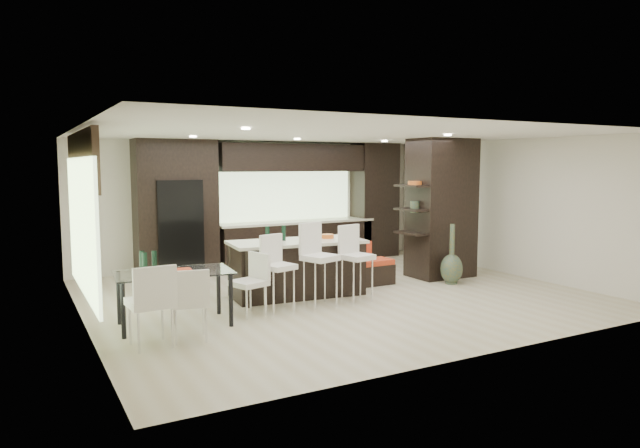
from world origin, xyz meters
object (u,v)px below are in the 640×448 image
stool_mid (320,273)px  chair_near (190,307)px  floor_vase (452,254)px  chair_end (249,287)px  stool_right (357,271)px  bench (362,273)px  chair_far (151,308)px  kitchen_island (297,268)px  dining_table (175,299)px  stool_left (279,280)px

stool_mid → chair_near: size_ratio=1.22×
floor_vase → chair_end: 4.13m
stool_right → chair_near: (-2.96, -0.77, -0.07)m
bench → floor_vase: bearing=-24.6°
chair_far → stool_right: bearing=9.5°
floor_vase → bench: bearing=156.6°
kitchen_island → dining_table: size_ratio=1.44×
floor_vase → chair_far: (-5.69, -1.06, -0.09)m
stool_left → chair_far: chair_far is taller
chair_far → chair_end: (1.57, 0.77, -0.05)m
chair_near → chair_far: (-0.49, -0.02, 0.04)m
stool_left → chair_far: 2.22m
bench → chair_end: 2.76m
chair_near → stool_mid: bearing=29.9°
kitchen_island → dining_table: 2.42m
stool_mid → chair_end: (-1.19, -0.00, -0.11)m
stool_mid → stool_right: size_ratio=1.06×
kitchen_island → stool_right: 1.06m
chair_far → dining_table: bearing=54.4°
stool_mid → floor_vase: 2.94m
chair_end → stool_mid: bearing=-107.0°
floor_vase → chair_near: floor_vase is taller
stool_mid → chair_far: stool_mid is taller
chair_far → chair_end: 1.75m
dining_table → chair_near: 0.75m
kitchen_island → stool_left: 1.05m
floor_vase → chair_far: floor_vase is taller
stool_left → bench: bearing=8.6°
stool_left → kitchen_island: bearing=33.3°
dining_table → chair_near: chair_near is taller
stool_left → dining_table: stool_left is taller
stool_right → bench: size_ratio=0.82×
stool_left → stool_mid: size_ratio=0.89×
kitchen_island → dining_table: kitchen_island is taller
floor_vase → chair_end: size_ratio=1.33×
bench → chair_near: (-3.66, -1.71, 0.20)m
stool_left → stool_mid: stool_mid is taller
floor_vase → dining_table: size_ratio=0.72×
bench → chair_far: 4.50m
chair_far → chair_end: bearing=22.8°
dining_table → chair_far: chair_far is taller
dining_table → stool_left: bearing=6.2°
kitchen_island → floor_vase: (2.93, -0.53, 0.09)m
stool_mid → chair_near: 2.40m
floor_vase → dining_table: (-5.20, -0.29, -0.18)m
stool_right → chair_far: bearing=-179.7°
stool_right → dining_table: size_ratio=0.64×
stool_left → bench: size_ratio=0.77×
kitchen_island → chair_near: size_ratio=2.62×
bench → chair_end: (-2.58, -0.96, 0.19)m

